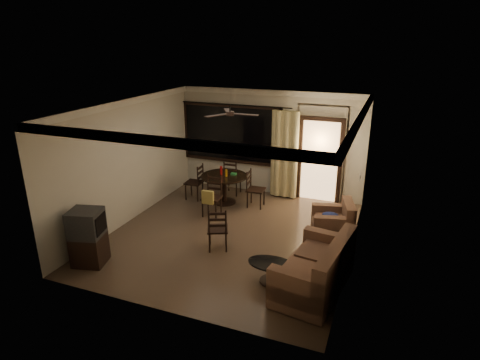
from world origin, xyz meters
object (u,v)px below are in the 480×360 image
at_px(dining_chair_north, 232,184).
at_px(side_chair, 218,237).
at_px(dining_table, 224,181).
at_px(coffee_table, 272,269).
at_px(dining_chair_south, 212,204).
at_px(dining_chair_west, 195,188).
at_px(tv_cabinet, 88,237).
at_px(armchair, 334,224).
at_px(sofa, 318,271).
at_px(dining_chair_east, 255,196).

relative_size(dining_chair_north, side_chair, 1.04).
distance_m(dining_table, coffee_table, 3.75).
relative_size(dining_chair_north, coffee_table, 1.12).
relative_size(dining_chair_south, side_chair, 1.04).
xyz_separation_m(dining_chair_south, side_chair, (0.80, -1.43, -0.03)).
bearing_deg(dining_table, dining_chair_south, -87.48).
bearing_deg(dining_chair_north, dining_chair_west, 37.78).
distance_m(dining_chair_west, side_chair, 2.80).
bearing_deg(tv_cabinet, armchair, 17.64).
bearing_deg(dining_table, dining_chair_west, -177.29).
relative_size(armchair, coffee_table, 1.18).
height_order(dining_chair_west, dining_chair_south, same).
bearing_deg(sofa, coffee_table, -169.60).
height_order(dining_chair_east, tv_cabinet, tv_cabinet).
relative_size(dining_chair_east, armchair, 0.95).
height_order(tv_cabinet, armchair, tv_cabinet).
xyz_separation_m(dining_chair_west, dining_chair_north, (0.80, 0.68, 0.00)).
xyz_separation_m(dining_chair_south, dining_chair_north, (-0.08, 1.50, -0.02)).
distance_m(dining_chair_south, coffee_table, 3.05).
bearing_deg(sofa, dining_table, 143.32).
bearing_deg(dining_chair_east, dining_chair_west, 90.00).
distance_m(dining_chair_east, side_chair, 2.33).
xyz_separation_m(dining_chair_west, dining_chair_south, (0.88, -0.82, 0.02)).
xyz_separation_m(dining_chair_north, sofa, (3.01, -3.64, 0.09)).
bearing_deg(coffee_table, dining_chair_south, 134.85).
bearing_deg(dining_chair_north, side_chair, 104.01).
bearing_deg(dining_chair_south, dining_table, 89.89).
height_order(dining_chair_west, armchair, dining_chair_west).
height_order(sofa, coffee_table, sofa).
height_order(dining_chair_south, coffee_table, dining_chair_south).
height_order(dining_chair_east, dining_chair_north, same).
xyz_separation_m(dining_chair_south, armchair, (2.92, -0.15, 0.04)).
bearing_deg(side_chair, dining_chair_west, -77.32).
distance_m(dining_chair_west, dining_chair_north, 1.05).
distance_m(dining_table, side_chair, 2.46).
distance_m(dining_chair_east, sofa, 3.71).
relative_size(tv_cabinet, sofa, 0.59).
bearing_deg(coffee_table, dining_chair_west, 135.43).
bearing_deg(dining_chair_west, dining_chair_north, 127.78).
relative_size(dining_chair_west, side_chair, 1.04).
relative_size(dining_chair_east, tv_cabinet, 0.87).
bearing_deg(dining_chair_south, dining_chair_east, 45.70).
bearing_deg(tv_cabinet, dining_chair_east, 46.38).
xyz_separation_m(sofa, side_chair, (-2.14, 0.71, -0.10)).
distance_m(armchair, coffee_table, 2.16).
distance_m(sofa, coffee_table, 0.80).
bearing_deg(dining_chair_north, coffee_table, 118.68).
height_order(dining_table, dining_chair_east, dining_table).
xyz_separation_m(dining_chair_east, dining_chair_north, (-0.87, 0.60, 0.00)).
relative_size(tv_cabinet, armchair, 1.09).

